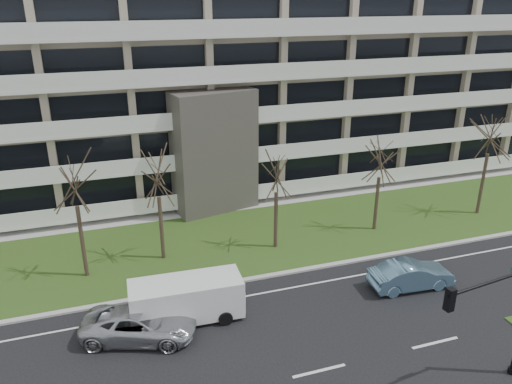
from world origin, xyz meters
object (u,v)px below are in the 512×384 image
object	(u,v)px
silver_pickup	(139,324)
blue_sedan	(411,275)
white_van	(188,296)
traffic_signal	(500,312)

from	to	relation	value
silver_pickup	blue_sedan	size ratio (longest dim) A/B	1.14
blue_sedan	white_van	size ratio (longest dim) A/B	0.83
silver_pickup	traffic_signal	world-z (taller)	traffic_signal
traffic_signal	white_van	bearing A→B (deg)	134.98
white_van	traffic_signal	bearing A→B (deg)	-35.17
blue_sedan	silver_pickup	bearing A→B (deg)	93.00
silver_pickup	blue_sedan	bearing A→B (deg)	-72.17
silver_pickup	traffic_signal	bearing A→B (deg)	-100.86
blue_sedan	white_van	xyz separation A→B (m)	(-12.30, 1.06, 0.52)
white_van	traffic_signal	world-z (taller)	traffic_signal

